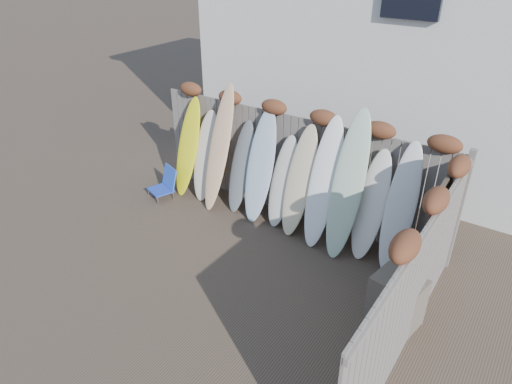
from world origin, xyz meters
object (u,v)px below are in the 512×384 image
Objects in this scene: beach_chair at (165,183)px; surfboard_0 at (188,147)px; lattice_panel at (429,247)px; wooden_crate at (396,301)px.

surfboard_0 is at bearing 61.97° from beach_chair.
lattice_panel is (5.37, -0.18, 0.70)m from beach_chair.
surfboard_0 reaches higher than wooden_crate.
beach_chair is 0.31× the size of surfboard_0.
lattice_panel is 5.16m from surfboard_0.
lattice_panel is 0.95× the size of surfboard_0.
wooden_crate is 0.38× the size of lattice_panel.
wooden_crate is at bearing -8.75° from beach_chair.
lattice_panel is at bearing -1.97° from beach_chair.
wooden_crate is 5.16m from surfboard_0.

